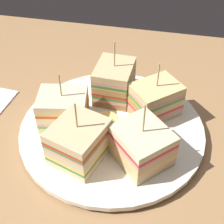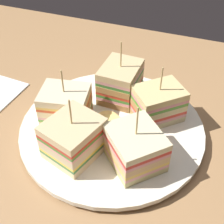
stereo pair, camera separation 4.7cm
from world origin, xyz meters
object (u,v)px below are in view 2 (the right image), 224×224
sandwich_wedge_4 (158,104)px  sandwich_wedge_2 (74,138)px  sandwich_wedge_0 (120,82)px  plate (112,129)px  chip_pile (108,121)px  sandwich_wedge_1 (66,105)px  sandwich_wedge_3 (135,147)px

sandwich_wedge_4 → sandwich_wedge_2: bearing=9.2°
sandwich_wedge_0 → sandwich_wedge_4: size_ratio=1.12×
plate → sandwich_wedge_0: 8.54cm
plate → sandwich_wedge_4: sandwich_wedge_4 is taller
sandwich_wedge_0 → sandwich_wedge_2: (1.89, 14.55, -0.18)cm
sandwich_wedge_4 → chip_pile: bearing=-6.8°
plate → sandwich_wedge_1: (7.64, 0.59, 3.30)cm
sandwich_wedge_1 → sandwich_wedge_4: bearing=9.8°
sandwich_wedge_3 → sandwich_wedge_4: bearing=-49.2°
sandwich_wedge_1 → sandwich_wedge_4: sandwich_wedge_4 is taller
plate → chip_pile: chip_pile is taller
plate → sandwich_wedge_1: bearing=4.4°
sandwich_wedge_0 → sandwich_wedge_4: 7.97cm
sandwich_wedge_1 → chip_pile: bearing=-7.8°
sandwich_wedge_2 → sandwich_wedge_3: (-8.54, -1.51, -0.22)cm
sandwich_wedge_2 → sandwich_wedge_3: size_ratio=0.99×
sandwich_wedge_2 → chip_pile: bearing=-2.6°
sandwich_wedge_4 → sandwich_wedge_1: bearing=-21.4°
plate → sandwich_wedge_3: sandwich_wedge_3 is taller
sandwich_wedge_0 → sandwich_wedge_4: sandwich_wedge_0 is taller
plate → chip_pile: size_ratio=4.97×
sandwich_wedge_1 → sandwich_wedge_2: bearing=-66.0°
sandwich_wedge_1 → sandwich_wedge_0: bearing=41.1°
sandwich_wedge_2 → sandwich_wedge_3: bearing=-62.4°
chip_pile → sandwich_wedge_1: bearing=3.2°
sandwich_wedge_1 → sandwich_wedge_3: sandwich_wedge_3 is taller
plate → sandwich_wedge_3: (-5.37, 5.47, 3.36)cm
sandwich_wedge_0 → sandwich_wedge_1: 10.36cm
sandwich_wedge_2 → sandwich_wedge_3: same height
sandwich_wedge_3 → chip_pile: size_ratio=1.71×
plate → sandwich_wedge_0: size_ratio=2.72×
sandwich_wedge_0 → sandwich_wedge_2: 14.67cm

